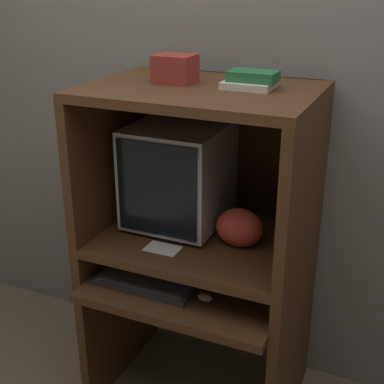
# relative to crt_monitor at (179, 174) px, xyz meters

# --- Properties ---
(wall_back) EXTENTS (6.00, 0.06, 2.60)m
(wall_back) POSITION_rel_crt_monitor_xyz_m (0.13, 0.31, 0.26)
(wall_back) COLOR gray
(wall_back) RESTS_ON ground_plane
(desk_base) EXTENTS (0.87, 0.71, 0.66)m
(desk_base) POSITION_rel_crt_monitor_xyz_m (0.13, -0.12, -0.64)
(desk_base) COLOR #4C2D19
(desk_base) RESTS_ON ground_plane
(desk_monitor_shelf) EXTENTS (0.87, 0.64, 0.16)m
(desk_monitor_shelf) POSITION_rel_crt_monitor_xyz_m (0.13, -0.07, -0.26)
(desk_monitor_shelf) COLOR #4C2D19
(desk_monitor_shelf) RESTS_ON desk_base
(hutch_upper) EXTENTS (0.87, 0.64, 0.62)m
(hutch_upper) POSITION_rel_crt_monitor_xyz_m (0.13, -0.04, 0.18)
(hutch_upper) COLOR #4C2D19
(hutch_upper) RESTS_ON desk_monitor_shelf
(crt_monitor) EXTENTS (0.38, 0.42, 0.44)m
(crt_monitor) POSITION_rel_crt_monitor_xyz_m (0.00, 0.00, 0.00)
(crt_monitor) COLOR #B2B2B7
(crt_monitor) RESTS_ON desk_monitor_shelf
(keyboard) EXTENTS (0.41, 0.15, 0.03)m
(keyboard) POSITION_rel_crt_monitor_xyz_m (-0.02, -0.29, -0.37)
(keyboard) COLOR #2D2D30
(keyboard) RESTS_ON desk_base
(mouse) EXTENTS (0.06, 0.04, 0.03)m
(mouse) POSITION_rel_crt_monitor_xyz_m (0.24, -0.29, -0.37)
(mouse) COLOR #B7B7B7
(mouse) RESTS_ON desk_base
(snack_bag) EXTENTS (0.19, 0.14, 0.16)m
(snack_bag) POSITION_rel_crt_monitor_xyz_m (0.31, -0.09, -0.15)
(snack_bag) COLOR #BC382D
(snack_bag) RESTS_ON desk_monitor_shelf
(book_stack) EXTENTS (0.19, 0.14, 0.06)m
(book_stack) POSITION_rel_crt_monitor_xyz_m (0.31, -0.04, 0.42)
(book_stack) COLOR beige
(book_stack) RESTS_ON hutch_upper
(paper_card) EXTENTS (0.14, 0.09, 0.00)m
(paper_card) POSITION_rel_crt_monitor_xyz_m (0.04, -0.25, -0.22)
(paper_card) COLOR white
(paper_card) RESTS_ON desk_monitor_shelf
(storage_box) EXTENTS (0.15, 0.13, 0.11)m
(storage_box) POSITION_rel_crt_monitor_xyz_m (0.01, -0.04, 0.45)
(storage_box) COLOR maroon
(storage_box) RESTS_ON hutch_upper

